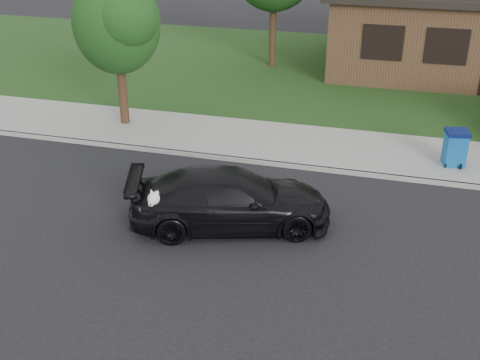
# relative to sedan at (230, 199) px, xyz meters

# --- Properties ---
(ground) EXTENTS (120.00, 120.00, 0.00)m
(ground) POSITION_rel_sedan_xyz_m (2.53, -0.12, -0.65)
(ground) COLOR black
(ground) RESTS_ON ground
(sidewalk) EXTENTS (60.00, 3.00, 0.12)m
(sidewalk) POSITION_rel_sedan_xyz_m (2.53, 4.88, -0.59)
(sidewalk) COLOR gray
(sidewalk) RESTS_ON ground
(curb) EXTENTS (60.00, 0.12, 0.12)m
(curb) POSITION_rel_sedan_xyz_m (2.53, 3.38, -0.59)
(curb) COLOR gray
(curb) RESTS_ON ground
(lawn) EXTENTS (60.00, 13.00, 0.13)m
(lawn) POSITION_rel_sedan_xyz_m (2.53, 12.88, -0.58)
(lawn) COLOR #193814
(lawn) RESTS_ON ground
(sedan) EXTENTS (4.79, 3.11, 1.29)m
(sedan) POSITION_rel_sedan_xyz_m (0.00, 0.00, 0.00)
(sedan) COLOR black
(sedan) RESTS_ON ground
(recycling_bin) EXTENTS (0.68, 0.68, 0.97)m
(recycling_bin) POSITION_rel_sedan_xyz_m (4.94, 4.50, -0.04)
(recycling_bin) COLOR #0E549B
(recycling_bin) RESTS_ON sidewalk
(tree_2) EXTENTS (2.73, 2.60, 4.59)m
(tree_2) POSITION_rel_sedan_xyz_m (-4.85, 4.99, 2.62)
(tree_2) COLOR #332114
(tree_2) RESTS_ON ground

